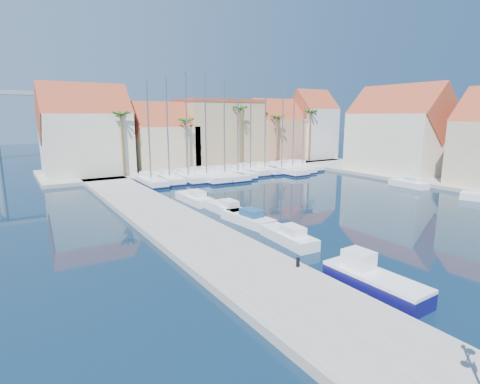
% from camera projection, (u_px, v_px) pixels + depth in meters
% --- Properties ---
extents(ground, '(260.00, 260.00, 0.00)m').
position_uv_depth(ground, '(409.00, 267.00, 23.19)').
color(ground, black).
rests_on(ground, ground).
extents(quay_west, '(6.00, 77.00, 0.50)m').
position_uv_depth(quay_west, '(186.00, 231.00, 29.65)').
color(quay_west, gray).
rests_on(quay_west, ground).
extents(shore_north, '(54.00, 16.00, 0.50)m').
position_uv_depth(shore_north, '(204.00, 166.00, 68.18)').
color(shore_north, gray).
rests_on(shore_north, ground).
extents(shore_east, '(12.00, 60.00, 0.50)m').
position_uv_depth(shore_east, '(452.00, 181.00, 52.25)').
color(shore_east, gray).
rests_on(shore_east, ground).
extents(bollard, '(0.22, 0.22, 0.55)m').
position_uv_depth(bollard, '(298.00, 262.00, 21.94)').
color(bollard, black).
rests_on(bollard, quay_west).
extents(fishing_boat, '(2.04, 5.73, 1.99)m').
position_uv_depth(fishing_boat, '(372.00, 280.00, 19.87)').
color(fishing_boat, '#0F0D51').
rests_on(fishing_boat, ground).
extents(motorboat_west_0, '(1.99, 5.33, 1.40)m').
position_uv_depth(motorboat_west_0, '(289.00, 236.00, 27.54)').
color(motorboat_west_0, white).
rests_on(motorboat_west_0, ground).
extents(motorboat_west_1, '(2.32, 5.74, 1.40)m').
position_uv_depth(motorboat_west_1, '(248.00, 218.00, 32.39)').
color(motorboat_west_1, white).
rests_on(motorboat_west_1, ground).
extents(motorboat_west_2, '(1.71, 5.32, 1.40)m').
position_uv_depth(motorboat_west_2, '(227.00, 208.00, 35.80)').
color(motorboat_west_2, white).
rests_on(motorboat_west_2, ground).
extents(motorboat_west_3, '(2.01, 5.96, 1.40)m').
position_uv_depth(motorboat_west_3, '(195.00, 198.00, 40.36)').
color(motorboat_west_3, white).
rests_on(motorboat_west_3, ground).
extents(motorboat_east_1, '(1.68, 5.06, 1.40)m').
position_uv_depth(motorboat_east_1, '(409.00, 183.00, 49.04)').
color(motorboat_east_1, white).
rests_on(motorboat_east_1, ground).
extents(sailboat_0, '(2.48, 8.90, 13.66)m').
position_uv_depth(sailboat_0, '(150.00, 180.00, 50.93)').
color(sailboat_0, white).
rests_on(sailboat_0, ground).
extents(sailboat_1, '(2.96, 8.85, 14.45)m').
position_uv_depth(sailboat_1, '(168.00, 178.00, 52.78)').
color(sailboat_1, white).
rests_on(sailboat_1, ground).
extents(sailboat_2, '(2.57, 9.24, 14.98)m').
position_uv_depth(sailboat_2, '(187.00, 176.00, 53.95)').
color(sailboat_2, white).
rests_on(sailboat_2, ground).
extents(sailboat_3, '(3.50, 11.68, 14.96)m').
position_uv_depth(sailboat_3, '(205.00, 175.00, 55.17)').
color(sailboat_3, white).
rests_on(sailboat_3, ground).
extents(sailboat_4, '(3.07, 11.10, 14.25)m').
position_uv_depth(sailboat_4, '(223.00, 174.00, 56.29)').
color(sailboat_4, white).
rests_on(sailboat_4, ground).
extents(sailboat_5, '(3.22, 9.42, 12.32)m').
position_uv_depth(sailboat_5, '(236.00, 172.00, 57.85)').
color(sailboat_5, white).
rests_on(sailboat_5, ground).
extents(sailboat_6, '(2.74, 8.75, 11.02)m').
position_uv_depth(sailboat_6, '(249.00, 170.00, 60.14)').
color(sailboat_6, white).
rests_on(sailboat_6, ground).
extents(sailboat_7, '(2.84, 8.98, 13.70)m').
position_uv_depth(sailboat_7, '(263.00, 169.00, 61.49)').
color(sailboat_7, white).
rests_on(sailboat_7, ground).
extents(sailboat_8, '(3.34, 11.31, 13.91)m').
position_uv_depth(sailboat_8, '(279.00, 169.00, 61.48)').
color(sailboat_8, white).
rests_on(sailboat_8, ground).
extents(sailboat_9, '(2.72, 10.24, 13.52)m').
position_uv_depth(sailboat_9, '(290.00, 168.00, 63.32)').
color(sailboat_9, white).
rests_on(sailboat_9, ground).
extents(sailboat_10, '(3.11, 9.11, 11.09)m').
position_uv_depth(sailboat_10, '(300.00, 166.00, 65.34)').
color(sailboat_10, white).
rests_on(sailboat_10, ground).
extents(building_0, '(12.30, 9.00, 13.50)m').
position_uv_depth(building_0, '(86.00, 134.00, 55.68)').
color(building_0, beige).
rests_on(building_0, shore_north).
extents(building_1, '(10.30, 8.00, 11.00)m').
position_uv_depth(building_1, '(163.00, 140.00, 62.17)').
color(building_1, '#C6B48B').
rests_on(building_1, shore_north).
extents(building_2, '(14.20, 10.20, 11.50)m').
position_uv_depth(building_2, '(218.00, 132.00, 68.54)').
color(building_2, tan).
rests_on(building_2, shore_north).
extents(building_3, '(10.30, 8.00, 12.00)m').
position_uv_depth(building_3, '(274.00, 133.00, 74.03)').
color(building_3, tan).
rests_on(building_3, shore_north).
extents(building_4, '(8.30, 8.00, 14.00)m').
position_uv_depth(building_4, '(311.00, 127.00, 77.67)').
color(building_4, silver).
rests_on(building_4, shore_north).
extents(building_6, '(9.00, 14.30, 13.50)m').
position_uv_depth(building_6, '(399.00, 133.00, 58.46)').
color(building_6, beige).
rests_on(building_6, shore_east).
extents(palm_0, '(2.60, 2.60, 10.15)m').
position_uv_depth(palm_0, '(121.00, 117.00, 53.10)').
color(palm_0, brown).
rests_on(palm_0, shore_north).
extents(palm_1, '(2.60, 2.60, 9.15)m').
position_uv_depth(palm_1, '(186.00, 123.00, 58.49)').
color(palm_1, brown).
rests_on(palm_1, shore_north).
extents(palm_2, '(2.60, 2.60, 11.15)m').
position_uv_depth(palm_2, '(240.00, 111.00, 63.32)').
color(palm_2, brown).
rests_on(palm_2, shore_north).
extents(palm_3, '(2.60, 2.60, 9.65)m').
position_uv_depth(palm_3, '(277.00, 119.00, 67.77)').
color(palm_3, brown).
rests_on(palm_3, shore_north).
extents(palm_4, '(2.60, 2.60, 10.65)m').
position_uv_depth(palm_4, '(311.00, 114.00, 71.75)').
color(palm_4, brown).
rests_on(palm_4, shore_north).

